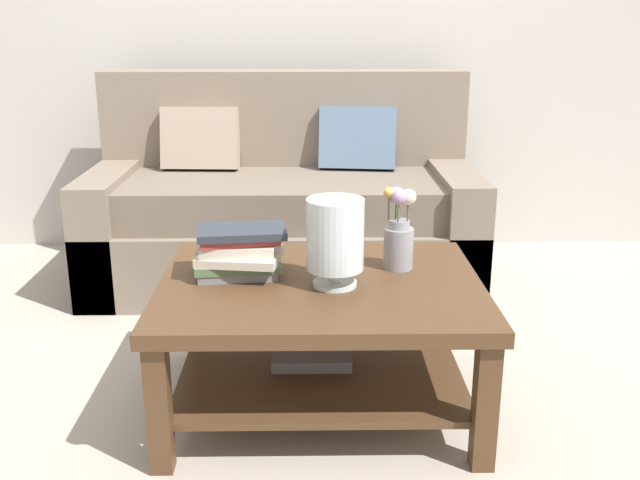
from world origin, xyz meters
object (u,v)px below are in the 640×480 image
Objects in this scene: couch at (284,211)px; flower_pitcher at (399,234)px; coffee_table at (320,317)px; glass_hurricane_vase at (335,237)px; book_stack_main at (239,252)px.

couch is 1.32m from flower_pitcher.
couch is 1.78× the size of coffee_table.
glass_hurricane_vase reaches higher than flower_pitcher.
couch reaches higher than glass_hurricane_vase.
couch is at bearing 85.11° from book_stack_main.
glass_hurricane_vase is (0.33, -0.11, 0.08)m from book_stack_main.
coffee_table is 0.36m from book_stack_main.
flower_pitcher reaches higher than coffee_table.
couch reaches higher than coffee_table.
coffee_table is 0.40m from flower_pitcher.
glass_hurricane_vase is (0.22, -1.39, 0.28)m from couch.
book_stack_main is at bearing -94.89° from couch.
coffee_table is at bearing -82.79° from couch.
flower_pitcher reaches higher than book_stack_main.
coffee_table is 3.25× the size of book_stack_main.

